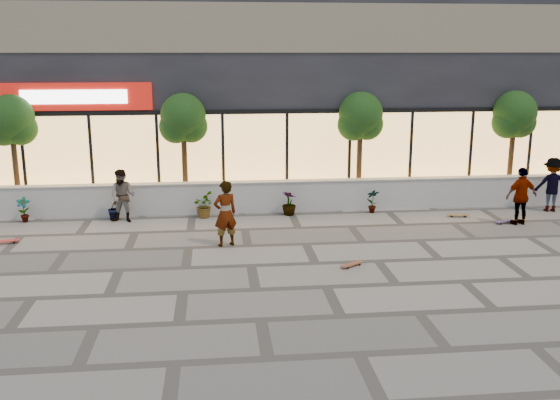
{
  "coord_description": "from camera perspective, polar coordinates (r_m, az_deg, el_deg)",
  "views": [
    {
      "loc": [
        -2.46,
        -13.22,
        5.28
      ],
      "look_at": [
        -0.74,
        3.21,
        1.3
      ],
      "focal_mm": 40.0,
      "sensor_mm": 36.0,
      "label": 1
    }
  ],
  "objects": [
    {
      "name": "skateboard_right_far",
      "position": [
        20.74,
        19.85,
        -1.83
      ],
      "size": [
        0.71,
        0.4,
        0.08
      ],
      "rotation": [
        0.0,
        0.0,
        0.35
      ],
      "color": "#4C4279",
      "rests_on": "ground"
    },
    {
      "name": "shrub_c",
      "position": [
        20.28,
        -7.05,
        -0.47
      ],
      "size": [
        0.68,
        0.77,
        0.81
      ],
      "primitive_type": "imported",
      "rotation": [
        0.0,
        0.0,
        1.64
      ],
      "color": "#173A12",
      "rests_on": "ground"
    },
    {
      "name": "ground",
      "position": [
        14.45,
        4.29,
        -7.93
      ],
      "size": [
        80.0,
        80.0,
        0.0
      ],
      "primitive_type": "plane",
      "color": "gray",
      "rests_on": "ground"
    },
    {
      "name": "tree_east",
      "position": [
        23.51,
        20.64,
        7.08
      ],
      "size": [
        1.6,
        1.5,
        3.92
      ],
      "color": "#4A2E1A",
      "rests_on": "ground"
    },
    {
      "name": "shrub_e",
      "position": [
        20.92,
        8.47,
        -0.08
      ],
      "size": [
        0.46,
        0.35,
        0.81
      ],
      "primitive_type": "imported",
      "rotation": [
        0.0,
        0.0,
        3.28
      ],
      "color": "#173A12",
      "rests_on": "ground"
    },
    {
      "name": "tree_midwest",
      "position": [
        21.08,
        -8.84,
        7.13
      ],
      "size": [
        1.6,
        1.5,
        3.92
      ],
      "color": "#4A2E1A",
      "rests_on": "ground"
    },
    {
      "name": "planter_wall",
      "position": [
        20.92,
        0.93,
        0.4
      ],
      "size": [
        22.0,
        0.42,
        1.04
      ],
      "color": "silver",
      "rests_on": "ground"
    },
    {
      "name": "tree_mideast",
      "position": [
        21.63,
        7.37,
        7.34
      ],
      "size": [
        1.6,
        1.5,
        3.92
      ],
      "color": "#4A2E1A",
      "rests_on": "ground"
    },
    {
      "name": "tree_west",
      "position": [
        22.04,
        -23.36,
        6.47
      ],
      "size": [
        1.6,
        1.5,
        3.92
      ],
      "color": "#4A2E1A",
      "rests_on": "ground"
    },
    {
      "name": "skateboard_center",
      "position": [
        15.78,
        6.6,
        -5.84
      ],
      "size": [
        0.67,
        0.52,
        0.08
      ],
      "rotation": [
        0.0,
        0.0,
        0.57
      ],
      "color": "brown",
      "rests_on": "ground"
    },
    {
      "name": "skateboard_right_near",
      "position": [
        21.06,
        15.98,
        -1.32
      ],
      "size": [
        0.72,
        0.27,
        0.08
      ],
      "rotation": [
        0.0,
        0.0,
        -0.14
      ],
      "color": "olive",
      "rests_on": "ground"
    },
    {
      "name": "skater_right_far",
      "position": [
        22.72,
        23.61,
        1.3
      ],
      "size": [
        1.28,
        0.89,
        1.81
      ],
      "primitive_type": "imported",
      "rotation": [
        0.0,
        0.0,
        2.94
      ],
      "color": "maroon",
      "rests_on": "ground"
    },
    {
      "name": "skater_left",
      "position": [
        20.08,
        -14.19,
        0.35
      ],
      "size": [
        0.93,
        0.79,
        1.68
      ],
      "primitive_type": "imported",
      "rotation": [
        0.0,
        0.0,
        -0.2
      ],
      "color": "tan",
      "rests_on": "ground"
    },
    {
      "name": "skateboard_left",
      "position": [
        19.1,
        -23.85,
        -3.46
      ],
      "size": [
        0.78,
        0.34,
        0.09
      ],
      "rotation": [
        0.0,
        0.0,
        0.2
      ],
      "color": "red",
      "rests_on": "ground"
    },
    {
      "name": "skater_center",
      "position": [
        17.16,
        -5.03,
        -1.24
      ],
      "size": [
        0.79,
        0.66,
        1.84
      ],
      "primitive_type": "imported",
      "rotation": [
        0.0,
        0.0,
        3.52
      ],
      "color": "silver",
      "rests_on": "ground"
    },
    {
      "name": "shrub_b",
      "position": [
        20.53,
        -14.88,
        -0.66
      ],
      "size": [
        0.57,
        0.57,
        0.81
      ],
      "primitive_type": "imported",
      "rotation": [
        0.0,
        0.0,
        0.82
      ],
      "color": "#173A12",
      "rests_on": "ground"
    },
    {
      "name": "shrub_d",
      "position": [
        20.41,
        0.83,
        -0.28
      ],
      "size": [
        0.64,
        0.64,
        0.81
      ],
      "primitive_type": "imported",
      "rotation": [
        0.0,
        0.0,
        2.46
      ],
      "color": "#173A12",
      "rests_on": "ground"
    },
    {
      "name": "retail_building",
      "position": [
        25.85,
        -0.53,
        11.25
      ],
      "size": [
        24.0,
        9.17,
        8.5
      ],
      "color": "black",
      "rests_on": "ground"
    },
    {
      "name": "skater_right_near",
      "position": [
        20.6,
        21.2,
        0.33
      ],
      "size": [
        1.11,
        0.6,
        1.8
      ],
      "primitive_type": "imported",
      "rotation": [
        0.0,
        0.0,
        3.3
      ],
      "color": "silver",
      "rests_on": "ground"
    },
    {
      "name": "shrub_a",
      "position": [
        21.15,
        -22.39,
        -0.83
      ],
      "size": [
        0.43,
        0.29,
        0.81
      ],
      "primitive_type": "imported",
      "color": "#173A12",
      "rests_on": "ground"
    }
  ]
}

